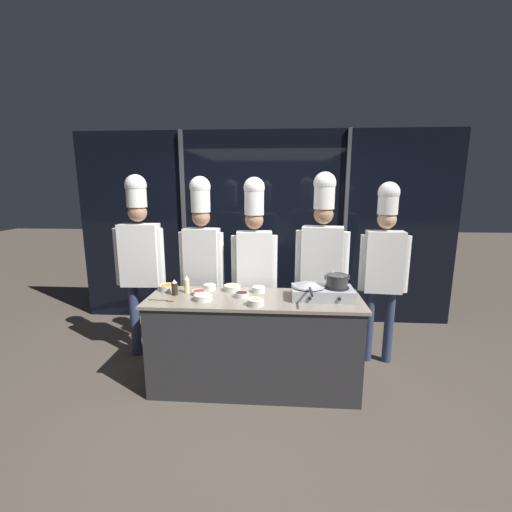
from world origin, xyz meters
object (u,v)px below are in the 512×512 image
portable_stove (322,293)px  prep_bowl_ginger (232,287)px  prep_bowl_shrimp (256,302)px  prep_bowl_onion (210,287)px  chef_apprentice (384,258)px  prep_bowl_chicken (203,297)px  prep_bowl_carrots (168,287)px  prep_bowl_chili_flakes (199,292)px  serving_spoon_slotted (167,300)px  chef_sous (202,252)px  chef_pastry (322,255)px  squeeze_bottle_soy (175,288)px  squeeze_bottle_oil (187,284)px  stock_pot (337,280)px  frying_pan (309,285)px  chef_head (140,252)px  prep_bowl_soy_glaze (242,294)px  prep_bowl_garlic (259,289)px  chef_line (254,255)px

portable_stove → prep_bowl_ginger: (-0.88, 0.19, -0.02)m
prep_bowl_shrimp → prep_bowl_onion: bearing=140.0°
prep_bowl_onion → chef_apprentice: chef_apprentice is taller
prep_bowl_chicken → prep_bowl_ginger: prep_bowl_ginger is taller
prep_bowl_ginger → chef_apprentice: bearing=14.0°
prep_bowl_shrimp → prep_bowl_carrots: bearing=157.7°
prep_bowl_chili_flakes → serving_spoon_slotted: size_ratio=0.53×
prep_bowl_chicken → prep_bowl_carrots: 0.50m
chef_sous → prep_bowl_carrots: bearing=62.2°
prep_bowl_chili_flakes → chef_pastry: bearing=20.5°
squeeze_bottle_soy → squeeze_bottle_oil: 0.13m
prep_bowl_onion → squeeze_bottle_soy: bearing=-149.1°
serving_spoon_slotted → squeeze_bottle_oil: bearing=66.3°
stock_pot → prep_bowl_shrimp: size_ratio=1.50×
squeeze_bottle_soy → frying_pan: bearing=-0.8°
squeeze_bottle_soy → chef_pastry: size_ratio=0.07×
prep_bowl_chicken → serving_spoon_slotted: size_ratio=0.66×
prep_bowl_onion → chef_pastry: (1.15, 0.30, 0.28)m
prep_bowl_ginger → chef_sous: size_ratio=0.08×
portable_stove → chef_head: size_ratio=0.27×
frying_pan → squeeze_bottle_soy: 1.28m
prep_bowl_chicken → prep_bowl_chili_flakes: 0.18m
frying_pan → prep_bowl_chili_flakes: (-1.05, 0.04, -0.11)m
prep_bowl_soy_glaze → chef_head: bearing=155.5°
squeeze_bottle_soy → prep_bowl_shrimp: bearing=-16.4°
chef_sous → prep_bowl_onion: bearing=117.7°
chef_sous → squeeze_bottle_oil: bearing=88.7°
prep_bowl_ginger → chef_sous: (-0.38, 0.38, 0.28)m
prep_bowl_ginger → serving_spoon_slotted: prep_bowl_ginger is taller
prep_bowl_garlic → chef_sous: 0.82m
squeeze_bottle_oil → prep_bowl_chili_flakes: 0.16m
portable_stove → serving_spoon_slotted: bearing=-173.4°
stock_pot → chef_sous: chef_sous is taller
prep_bowl_ginger → squeeze_bottle_soy: bearing=-162.0°
stock_pot → prep_bowl_soy_glaze: (-0.89, -0.00, -0.15)m
prep_bowl_chili_flakes → prep_bowl_onion: prep_bowl_onion is taller
portable_stove → chef_line: 0.87m
prep_bowl_garlic → chef_head: chef_head is taller
squeeze_bottle_oil → prep_bowl_chili_flakes: (0.13, -0.05, -0.06)m
prep_bowl_onion → chef_apprentice: bearing=12.0°
portable_stove → squeeze_bottle_soy: size_ratio=3.65×
chef_line → chef_apprentice: 1.39m
prep_bowl_garlic → chef_pastry: bearing=27.2°
prep_bowl_onion → chef_apprentice: 1.88m
squeeze_bottle_soy → squeeze_bottle_oil: size_ratio=0.88×
prep_bowl_chicken → chef_apprentice: chef_apprentice is taller
prep_bowl_carrots → chef_line: 0.96m
stock_pot → prep_bowl_chili_flakes: bearing=178.3°
prep_bowl_chili_flakes → chef_head: (-0.77, 0.50, 0.29)m
prep_bowl_chili_flakes → prep_bowl_shrimp: bearing=-24.6°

